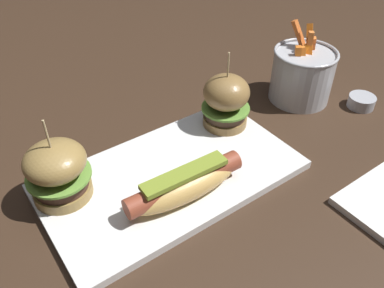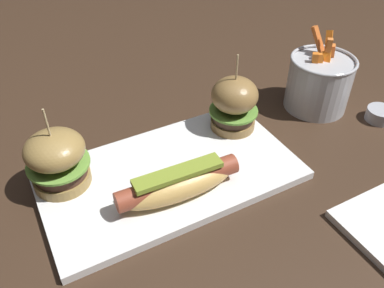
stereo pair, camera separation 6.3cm
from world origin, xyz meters
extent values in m
plane|color=#382619|center=(0.00, 0.00, 0.00)|extent=(3.00, 3.00, 0.00)
cube|color=white|center=(0.00, 0.00, 0.01)|extent=(0.40, 0.22, 0.01)
ellipsoid|color=tan|center=(-0.01, -0.05, 0.04)|extent=(0.18, 0.06, 0.04)
cylinder|color=brown|center=(-0.01, -0.05, 0.04)|extent=(0.19, 0.04, 0.03)
cube|color=olive|center=(-0.01, -0.05, 0.06)|extent=(0.14, 0.03, 0.01)
cylinder|color=olive|center=(-0.16, 0.06, 0.02)|extent=(0.09, 0.09, 0.02)
cylinder|color=#472C20|center=(-0.16, 0.06, 0.04)|extent=(0.08, 0.08, 0.02)
cylinder|color=#6B9E3D|center=(-0.16, 0.06, 0.05)|extent=(0.09, 0.09, 0.00)
ellipsoid|color=olive|center=(-0.16, 0.06, 0.08)|extent=(0.09, 0.09, 0.05)
cylinder|color=tan|center=(-0.16, 0.06, 0.12)|extent=(0.00, 0.00, 0.06)
cylinder|color=olive|center=(0.15, 0.05, 0.02)|extent=(0.08, 0.08, 0.02)
cylinder|color=#483325|center=(0.15, 0.05, 0.04)|extent=(0.07, 0.07, 0.02)
cylinder|color=#609338|center=(0.15, 0.05, 0.05)|extent=(0.09, 0.09, 0.00)
ellipsoid|color=olive|center=(0.15, 0.05, 0.08)|extent=(0.08, 0.08, 0.06)
cylinder|color=tan|center=(0.15, 0.05, 0.13)|extent=(0.00, 0.00, 0.06)
cylinder|color=#B7BABF|center=(0.35, 0.05, 0.05)|extent=(0.12, 0.12, 0.10)
torus|color=#B7BABF|center=(0.35, 0.05, 0.10)|extent=(0.12, 0.12, 0.01)
cube|color=orange|center=(0.37, 0.06, 0.09)|extent=(0.03, 0.02, 0.07)
cube|color=orange|center=(0.36, 0.08, 0.11)|extent=(0.03, 0.05, 0.09)
cube|color=orange|center=(0.35, 0.05, 0.11)|extent=(0.04, 0.05, 0.09)
cube|color=orange|center=(0.36, 0.05, 0.10)|extent=(0.02, 0.02, 0.08)
cube|color=orange|center=(0.34, 0.05, 0.09)|extent=(0.02, 0.02, 0.06)
cube|color=orange|center=(0.33, 0.05, 0.09)|extent=(0.02, 0.02, 0.06)
cube|color=orange|center=(0.35, 0.05, 0.09)|extent=(0.02, 0.03, 0.06)
cylinder|color=#A8AAB2|center=(0.42, -0.05, 0.01)|extent=(0.05, 0.05, 0.02)
cylinder|color=beige|center=(0.42, -0.05, 0.02)|extent=(0.04, 0.04, 0.00)
camera|label=1|loc=(-0.24, -0.39, 0.45)|focal=37.35mm
camera|label=2|loc=(-0.19, -0.43, 0.45)|focal=37.35mm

